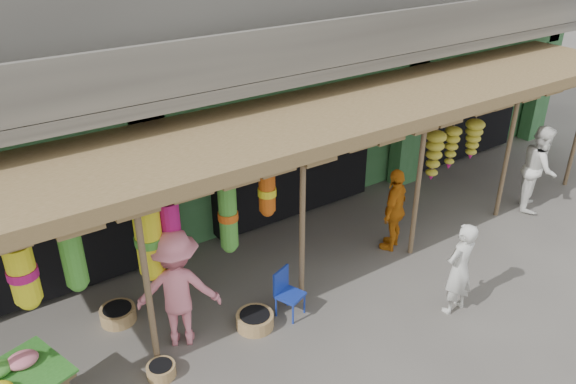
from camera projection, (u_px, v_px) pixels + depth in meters
ground at (362, 264)px, 10.11m from camera, size 80.00×80.00×0.00m
building at (223, 29)px, 12.12m from camera, size 16.40×6.80×7.00m
awning at (333, 119)px, 9.43m from camera, size 14.00×2.70×2.79m
blue_chair at (286, 290)px, 8.73m from camera, size 0.49×0.49×0.79m
basket_left at (118, 314)px, 8.72m from camera, size 0.67×0.67×0.23m
basket_mid at (255, 321)px, 8.59m from camera, size 0.62×0.62×0.22m
basket_right at (161, 370)px, 7.71m from camera, size 0.52×0.52×0.18m
person_front at (459, 269)px, 8.64m from camera, size 0.59×0.41×1.58m
person_right at (539, 168)px, 11.61m from camera, size 1.13×1.09×1.83m
person_vendor at (395, 209)px, 10.27m from camera, size 1.02×0.78×1.61m
person_shopper at (177, 289)px, 7.96m from camera, size 1.39×1.18×1.87m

